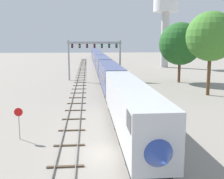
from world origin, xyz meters
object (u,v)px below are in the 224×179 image
trackside_tree_left (211,37)px  stop_sign (19,119)px  water_tower (166,13)px  trackside_tree_mid (180,44)px  passenger_train (99,60)px  signal_gantry (95,51)px

trackside_tree_left → stop_sign: bearing=-144.2°
water_tower → trackside_tree_mid: 36.92m
passenger_train → trackside_tree_left: (15.65, -50.61, 6.80)m
water_tower → stop_sign: (-32.13, -67.90, -16.00)m
stop_sign → trackside_tree_left: trackside_tree_left is taller
signal_gantry → trackside_tree_mid: trackside_tree_mid is taller
stop_sign → trackside_tree_left: bearing=35.8°
passenger_train → stop_sign: passenger_train is taller
passenger_train → water_tower: (22.13, -1.24, 15.26)m
trackside_tree_left → trackside_tree_mid: (-0.04, 14.36, -1.26)m
passenger_train → trackside_tree_left: bearing=-72.8°
passenger_train → water_tower: bearing=-3.2°
signal_gantry → water_tower: 40.18m
water_tower → stop_sign: water_tower is taller
passenger_train → trackside_tree_mid: size_ratio=12.57×
water_tower → trackside_tree_left: water_tower is taller
passenger_train → signal_gantry: size_ratio=13.11×
stop_sign → trackside_tree_mid: 42.15m
passenger_train → signal_gantry: 31.46m
stop_sign → trackside_tree_mid: (25.61, 32.89, 6.28)m
passenger_train → water_tower: size_ratio=6.73×
signal_gantry → water_tower: (24.38, 29.89, 11.26)m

